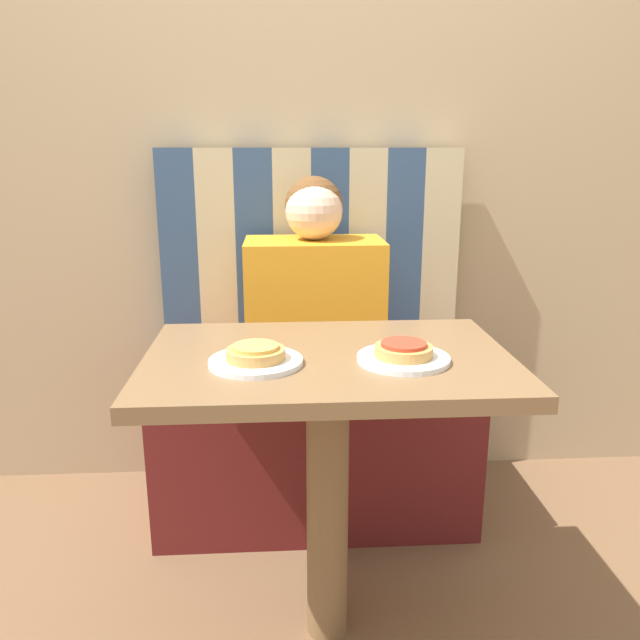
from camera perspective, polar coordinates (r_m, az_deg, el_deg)
ground_plane at (r=1.77m, az=0.65°, el=-26.34°), size 12.00×12.00×0.00m
wall_back at (r=2.19m, az=-1.01°, el=18.57°), size 7.00×0.05×2.60m
booth_seat at (r=2.11m, az=-0.50°, el=-11.07°), size 1.00×0.49×0.48m
booth_backrest at (r=2.13m, az=-0.84°, el=5.96°), size 1.00×0.07×0.70m
dining_table at (r=1.44m, az=0.72°, el=-8.06°), size 0.82×0.55×0.73m
person at (r=1.94m, az=-0.53°, el=2.68°), size 0.42×0.26×0.62m
plate_left at (r=1.33m, az=-5.89°, el=-3.81°), size 0.20×0.20×0.01m
plate_right at (r=1.36m, az=7.62°, el=-3.52°), size 0.20×0.20×0.01m
pizza_left at (r=1.33m, az=-5.91°, el=-2.99°), size 0.13×0.13×0.03m
pizza_right at (r=1.35m, az=7.65°, el=-2.71°), size 0.13×0.13×0.03m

